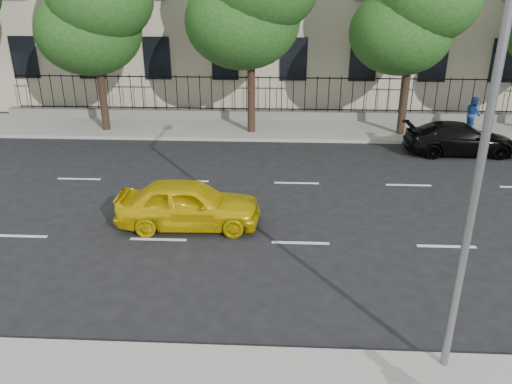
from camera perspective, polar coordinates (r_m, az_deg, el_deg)
ground at (r=11.85m, az=5.49°, el=-11.62°), size 120.00×120.00×0.00m
far_sidewalk at (r=24.68m, az=4.26°, el=7.22°), size 60.00×4.00×0.15m
lane_markings at (r=15.99m, az=4.85°, el=-1.95°), size 49.60×4.62×0.01m
iron_fence at (r=26.18m, az=4.23°, el=9.42°), size 30.00×0.50×2.20m
street_light at (r=8.72m, az=24.23°, el=10.72°), size 0.25×3.32×8.05m
tree_b at (r=24.61m, az=-18.03°, el=19.82°), size 5.53×5.12×8.97m
tree_d at (r=23.83m, az=17.70°, el=19.79°), size 5.34×4.94×8.84m
yellow_taxi at (r=14.71m, az=-7.72°, el=-1.35°), size 4.22×1.79×1.42m
black_sedan at (r=22.66m, az=22.25°, el=5.68°), size 4.58×1.95×1.32m
pedestrian_far at (r=25.90m, az=23.53°, el=8.18°), size 0.81×0.93×1.64m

